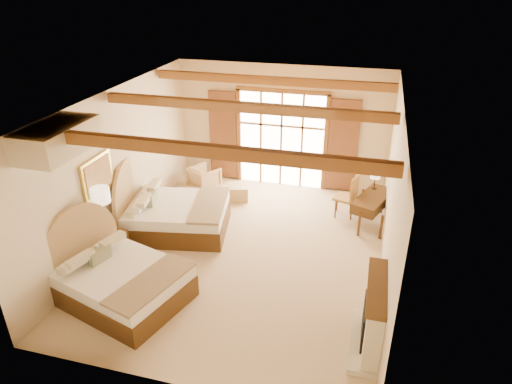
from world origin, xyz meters
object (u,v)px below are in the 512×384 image
(bed_far, at_px, (170,212))
(armchair, at_px, (204,178))
(desk, at_px, (372,209))
(bed_near, at_px, (114,278))
(nightstand, at_px, (112,246))

(bed_far, xyz_separation_m, armchair, (0.00, 2.14, -0.12))
(bed_far, bearing_deg, desk, 7.55)
(bed_far, xyz_separation_m, desk, (4.34, 1.42, -0.06))
(bed_far, relative_size, desk, 1.76)
(bed_near, distance_m, nightstand, 1.27)
(nightstand, distance_m, desk, 5.70)
(armchair, xyz_separation_m, desk, (4.34, -0.73, 0.06))
(armchair, bearing_deg, bed_near, 120.93)
(bed_far, height_order, armchair, bed_far)
(bed_far, xyz_separation_m, nightstand, (-0.62, -1.39, -0.14))
(nightstand, distance_m, armchair, 3.59)
(nightstand, xyz_separation_m, desk, (4.96, 2.81, 0.08))
(armchair, bearing_deg, bed_far, 120.07)
(desk, bearing_deg, nightstand, -130.14)
(desk, bearing_deg, armchair, -169.10)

